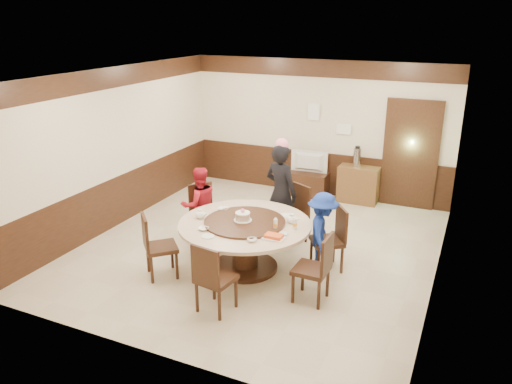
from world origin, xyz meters
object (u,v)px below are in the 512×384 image
at_px(person_blue, 322,233).
at_px(shrimp_platter, 274,237).
at_px(side_cabinet, 358,184).
at_px(tv_stand, 307,184).
at_px(person_red, 199,205).
at_px(thermos, 357,157).
at_px(banquet_table, 245,236).
at_px(birthday_cake, 243,216).
at_px(person_standing, 281,193).
at_px(television, 308,162).

relative_size(person_blue, shrimp_platter, 4.10).
relative_size(person_blue, side_cabinet, 1.54).
bearing_deg(tv_stand, person_red, -107.34).
height_order(side_cabinet, thermos, thermos).
height_order(banquet_table, thermos, thermos).
bearing_deg(tv_stand, birthday_cake, -87.17).
bearing_deg(thermos, person_red, -123.10).
height_order(tv_stand, side_cabinet, side_cabinet).
bearing_deg(shrimp_platter, person_standing, 108.33).
relative_size(person_red, side_cabinet, 1.62).
xyz_separation_m(banquet_table, tv_stand, (-0.21, 3.50, -0.28)).
bearing_deg(banquet_table, birthday_cake, 171.11).
bearing_deg(person_standing, side_cabinet, -90.48).
xyz_separation_m(shrimp_platter, side_cabinet, (0.26, 3.87, -0.40)).
bearing_deg(person_blue, banquet_table, 93.93).
bearing_deg(shrimp_platter, side_cabinet, 86.10).
bearing_deg(shrimp_platter, person_red, 151.86).
distance_m(shrimp_platter, television, 3.92).
bearing_deg(television, side_cabinet, 178.81).
bearing_deg(person_standing, thermos, -89.07).
xyz_separation_m(banquet_table, person_blue, (1.06, 0.42, 0.08)).
bearing_deg(side_cabinet, banquet_table, -103.77).
relative_size(person_blue, tv_stand, 1.45).
distance_m(person_red, side_cabinet, 3.56).
relative_size(banquet_table, thermos, 5.15).
bearing_deg(tv_stand, thermos, 1.70).
bearing_deg(person_blue, person_standing, 33.56).
relative_size(person_red, birthday_cake, 4.83).
distance_m(person_red, shrimp_platter, 1.95).
distance_m(tv_stand, side_cabinet, 1.08).
bearing_deg(banquet_table, tv_stand, 93.40).
distance_m(banquet_table, television, 3.51).
height_order(banquet_table, person_standing, person_standing).
xyz_separation_m(birthday_cake, tv_stand, (-0.17, 3.49, -0.59)).
bearing_deg(person_red, birthday_cake, 103.95).
relative_size(birthday_cake, shrimp_platter, 0.90).
bearing_deg(person_red, television, -155.25).
bearing_deg(person_blue, tv_stand, 4.88).
height_order(person_red, tv_stand, person_red).
bearing_deg(thermos, birthday_cake, -103.36).
height_order(shrimp_platter, tv_stand, shrimp_platter).
relative_size(person_standing, birthday_cake, 6.23).
bearing_deg(side_cabinet, person_blue, -86.38).
relative_size(birthday_cake, side_cabinet, 0.34).
distance_m(television, side_cabinet, 1.13).
bearing_deg(person_blue, shrimp_platter, 131.04).
distance_m(person_blue, side_cabinet, 3.13).
relative_size(tv_stand, television, 1.09).
relative_size(shrimp_platter, television, 0.38).
xyz_separation_m(person_standing, side_cabinet, (0.77, 2.33, -0.46)).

